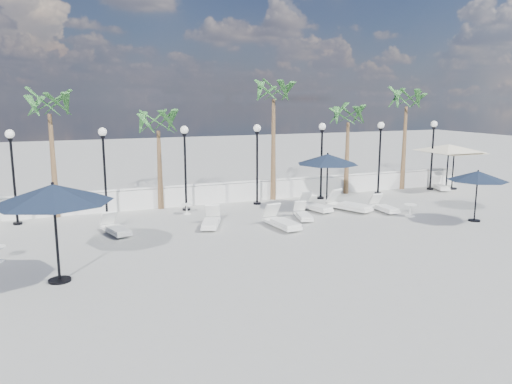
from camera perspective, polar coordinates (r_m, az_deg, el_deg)
name	(u,v)px	position (r m, az deg, el deg)	size (l,w,h in m)	color
ground	(324,238)	(18.45, 7.82, -5.28)	(100.00, 100.00, 0.00)	#999894
balustrade	(250,191)	(24.94, -0.75, 0.09)	(26.00, 0.30, 1.01)	silver
lamppost_0	(12,163)	(22.04, -26.08, 2.94)	(0.36, 0.36, 3.84)	black
lamppost_1	(104,160)	(22.07, -16.98, 3.57)	(0.36, 0.36, 3.84)	black
lamppost_2	(185,156)	(22.65, -8.12, 4.10)	(0.36, 0.36, 3.84)	black
lamppost_3	(257,153)	(23.73, 0.13, 4.50)	(0.36, 0.36, 3.84)	black
lamppost_4	(322,150)	(25.26, 7.52, 4.78)	(0.36, 0.36, 3.84)	black
lamppost_5	(380,148)	(27.15, 13.99, 4.96)	(0.36, 0.36, 3.84)	black
lamppost_6	(433,145)	(29.34, 19.55, 5.06)	(0.36, 0.36, 3.84)	black
palm_0	(49,111)	(22.64, -22.55, 8.58)	(2.60, 2.60, 5.50)	brown
palm_1	(158,127)	(23.10, -11.12, 7.28)	(2.60, 2.60, 4.70)	brown
palm_2	(274,97)	(24.80, 2.03, 10.83)	(2.60, 2.60, 6.10)	brown
palm_3	(348,119)	(26.87, 10.50, 8.15)	(2.60, 2.60, 4.90)	brown
palm_4	(406,104)	(29.01, 16.82, 9.59)	(2.60, 2.60, 5.70)	brown
lounger_0	(115,228)	(19.53, -15.77, -4.00)	(1.04, 1.89, 0.67)	white
lounger_1	(211,221)	(19.88, -5.16, -3.36)	(1.27, 1.95, 0.70)	white
lounger_2	(281,222)	(19.70, 2.92, -3.39)	(0.87, 2.12, 0.77)	white
lounger_3	(303,215)	(21.17, 5.40, -2.58)	(0.91, 1.72, 0.62)	white
lounger_4	(315,206)	(22.79, 6.76, -1.59)	(0.97, 1.94, 0.70)	white
lounger_5	(384,207)	(23.21, 14.40, -1.67)	(0.64, 1.76, 0.65)	white
lounger_6	(349,205)	(23.04, 10.56, -1.46)	(1.49, 2.27, 0.81)	white
lounger_7	(440,186)	(29.70, 20.25, 0.64)	(1.11, 1.80, 0.64)	white
side_table_1	(187,208)	(22.23, -7.92, -1.83)	(0.46, 0.46, 0.45)	white
side_table_2	(410,209)	(22.61, 17.22, -1.87)	(0.55, 0.55, 0.53)	white
parasol_navy_left	(53,194)	(14.54, -22.16, -0.22)	(3.20, 3.20, 2.82)	black
parasol_navy_mid	(328,159)	(23.27, 8.20, 3.70)	(2.88, 2.88, 2.58)	black
parasol_navy_right	(478,176)	(22.38, 24.02, 1.68)	(2.41, 2.41, 2.16)	black
parasol_cream_sq_a	(449,145)	(29.70, 21.19, 5.08)	(5.56, 5.56, 2.73)	black
parasol_cream_sq_b	(455,146)	(29.99, 21.76, 4.90)	(5.24, 5.24, 2.63)	black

